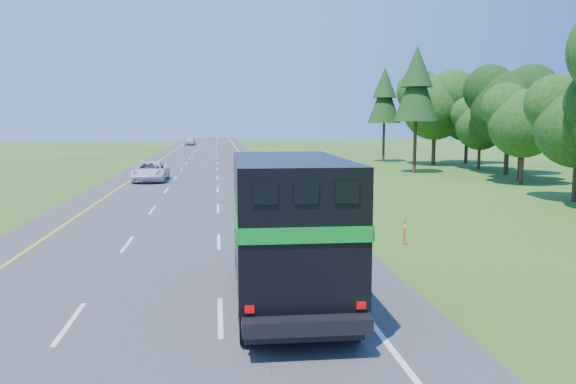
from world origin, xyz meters
name	(u,v)px	position (x,y,z in m)	size (l,w,h in m)	color
road	(198,175)	(0.00, 50.00, 0.02)	(15.00, 260.00, 0.04)	#38383A
lane_markings	(198,175)	(0.00, 50.00, 0.04)	(11.15, 260.00, 0.01)	yellow
horse_truck	(286,223)	(3.67, 12.29, 2.16)	(2.99, 9.02, 3.97)	black
white_suv	(151,172)	(-3.69, 44.81, 0.84)	(2.66, 5.78, 1.61)	silver
far_car	(190,141)	(-3.73, 118.40, 0.87)	(1.97, 4.88, 1.66)	silver
delineator	(405,232)	(9.24, 18.59, 0.55)	(0.08, 0.05, 1.02)	#E8520C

